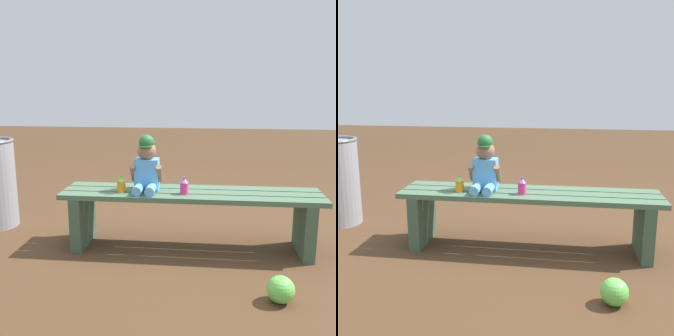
% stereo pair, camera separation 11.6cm
% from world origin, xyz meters
% --- Properties ---
extents(ground_plane, '(16.00, 16.00, 0.00)m').
position_xyz_m(ground_plane, '(0.00, 0.00, 0.00)').
color(ground_plane, '#4C331E').
extents(park_bench, '(1.86, 0.40, 0.43)m').
position_xyz_m(park_bench, '(0.00, 0.00, 0.31)').
color(park_bench, '#47664C').
rests_on(park_bench, ground_plane).
extents(child_figure, '(0.23, 0.27, 0.40)m').
position_xyz_m(child_figure, '(-0.32, 0.00, 0.61)').
color(child_figure, '#59A5E5').
rests_on(child_figure, park_bench).
extents(sippy_cup_left, '(0.06, 0.06, 0.12)m').
position_xyz_m(sippy_cup_left, '(-0.50, -0.07, 0.49)').
color(sippy_cup_left, orange).
rests_on(sippy_cup_left, park_bench).
extents(sippy_cup_right, '(0.06, 0.06, 0.12)m').
position_xyz_m(sippy_cup_right, '(-0.04, -0.07, 0.49)').
color(sippy_cup_right, '#E5337F').
rests_on(sippy_cup_right, park_bench).
extents(toy_ball, '(0.15, 0.15, 0.15)m').
position_xyz_m(toy_ball, '(0.54, -0.70, 0.08)').
color(toy_ball, '#66CC4C').
rests_on(toy_ball, ground_plane).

